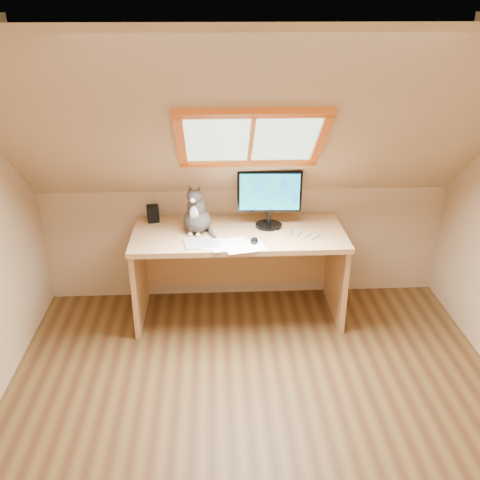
{
  "coord_description": "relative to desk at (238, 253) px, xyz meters",
  "views": [
    {
      "loc": [
        -0.26,
        -2.55,
        2.53
      ],
      "look_at": [
        -0.08,
        1.0,
        0.88
      ],
      "focal_mm": 40.0,
      "sensor_mm": 36.0,
      "label": 1
    }
  ],
  "objects": [
    {
      "name": "ground",
      "position": [
        0.07,
        -1.45,
        -0.55
      ],
      "size": [
        3.5,
        3.5,
        0.0
      ],
      "primitive_type": "plane",
      "color": "brown",
      "rests_on": "ground"
    },
    {
      "name": "room_shell",
      "position": [
        0.07,
        -1.54,
        0.88
      ],
      "size": [
        3.52,
        3.52,
        2.41
      ],
      "color": "tan",
      "rests_on": "ground"
    },
    {
      "name": "desk",
      "position": [
        0.0,
        0.0,
        0.0
      ],
      "size": [
        1.71,
        0.75,
        0.78
      ],
      "color": "tan",
      "rests_on": "ground"
    },
    {
      "name": "monitor",
      "position": [
        0.25,
        0.01,
        0.51
      ],
      "size": [
        0.52,
        0.22,
        0.48
      ],
      "color": "black",
      "rests_on": "desk"
    },
    {
      "name": "cat",
      "position": [
        -0.33,
        -0.05,
        0.38
      ],
      "size": [
        0.27,
        0.31,
        0.41
      ],
      "color": "#3D3836",
      "rests_on": "desk"
    },
    {
      "name": "desk_speaker",
      "position": [
        -0.71,
        0.18,
        0.3
      ],
      "size": [
        0.11,
        0.11,
        0.14
      ],
      "primitive_type": "cube",
      "rotation": [
        0.0,
        0.0,
        0.19
      ],
      "color": "black",
      "rests_on": "desk"
    },
    {
      "name": "graphics_tablet",
      "position": [
        -0.29,
        -0.29,
        0.24
      ],
      "size": [
        0.29,
        0.22,
        0.01
      ],
      "primitive_type": "cube",
      "rotation": [
        0.0,
        0.0,
        0.15
      ],
      "color": "#B2B2B7",
      "rests_on": "desk"
    },
    {
      "name": "mouse",
      "position": [
        0.11,
        -0.29,
        0.25
      ],
      "size": [
        0.08,
        0.12,
        0.03
      ],
      "primitive_type": "ellipsoid",
      "rotation": [
        0.0,
        0.0,
        -0.19
      ],
      "color": "black",
      "rests_on": "desk"
    },
    {
      "name": "papers",
      "position": [
        -0.06,
        -0.33,
        0.24
      ],
      "size": [
        0.35,
        0.3,
        0.01
      ],
      "color": "white",
      "rests_on": "desk"
    },
    {
      "name": "cables",
      "position": [
        0.42,
        -0.19,
        0.24
      ],
      "size": [
        0.51,
        0.26,
        0.01
      ],
      "color": "silver",
      "rests_on": "desk"
    }
  ]
}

